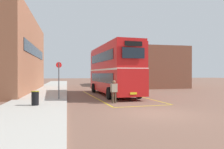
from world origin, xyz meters
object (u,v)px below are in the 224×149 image
at_px(double_decker_bus, 113,69).
at_px(litter_bin, 35,98).
at_px(bus_stop_sign, 59,77).
at_px(single_deck_bus, 106,76).
at_px(pedestrian_boarding, 114,90).

relative_size(double_decker_bus, litter_bin, 11.88).
bearing_deg(bus_stop_sign, litter_bin, -113.13).
relative_size(single_deck_bus, litter_bin, 10.50).
xyz_separation_m(pedestrian_boarding, litter_bin, (-5.15, -0.79, -0.34)).
bearing_deg(single_deck_bus, double_decker_bus, -98.07).
distance_m(double_decker_bus, pedestrian_boarding, 5.80).
bearing_deg(single_deck_bus, bus_stop_sign, -109.85).
xyz_separation_m(pedestrian_boarding, bus_stop_sign, (-3.84, 2.26, 0.91)).
relative_size(double_decker_bus, bus_stop_sign, 3.68).
bearing_deg(pedestrian_boarding, double_decker_bus, 78.12).
height_order(pedestrian_boarding, bus_stop_sign, bus_stop_sign).
bearing_deg(bus_stop_sign, pedestrian_boarding, -30.44).
height_order(double_decker_bus, litter_bin, double_decker_bus).
distance_m(pedestrian_boarding, litter_bin, 5.22).
height_order(single_deck_bus, bus_stop_sign, single_deck_bus).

